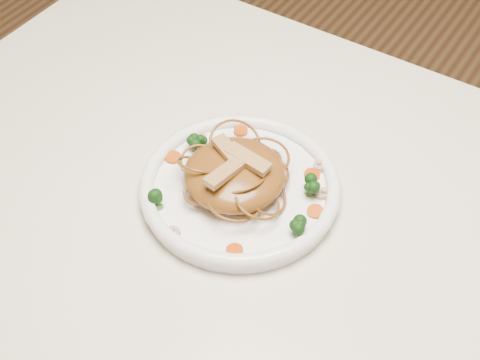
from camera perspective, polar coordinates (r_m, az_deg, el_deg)
The scene contains 19 objects.
table at distance 1.00m, azimuth 3.14°, elevation -6.88°, with size 1.20×0.80×0.75m.
plate at distance 0.95m, azimuth 0.00°, elevation -0.90°, with size 0.27×0.27×0.02m, color white.
noodle_mound at distance 0.93m, azimuth -0.45°, elevation 0.48°, with size 0.14×0.14×0.04m, color brown.
chicken_a at distance 0.91m, azimuth 0.65°, elevation 1.71°, with size 0.06×0.02×0.01m, color tan.
chicken_b at distance 0.92m, azimuth -0.89°, elevation 2.31°, with size 0.06×0.02×0.01m, color tan.
chicken_c at distance 0.89m, azimuth -1.23°, elevation 0.59°, with size 0.06×0.02×0.01m, color tan.
broccoli_0 at distance 0.93m, azimuth 5.72°, elevation -0.46°, with size 0.03×0.03×0.03m, color #0F370B, non-canonical shape.
broccoli_1 at distance 0.98m, azimuth -3.46°, elevation 3.19°, with size 0.02×0.02×0.03m, color #0F370B, non-canonical shape.
broccoli_2 at distance 0.91m, azimuth -6.70°, elevation -1.66°, with size 0.02×0.02×0.03m, color #0F370B, non-canonical shape.
broccoli_3 at distance 0.88m, azimuth 4.77°, elevation -3.64°, with size 0.03×0.03×0.03m, color #0F370B, non-canonical shape.
carrot_0 at distance 0.96m, azimuth 5.86°, elevation 0.44°, with size 0.02×0.02×0.01m, color #BE3C06.
carrot_1 at distance 0.98m, azimuth -5.45°, elevation 1.84°, with size 0.02×0.02×0.01m, color #BE3C06.
carrot_2 at distance 0.91m, azimuth 6.12°, elevation -2.55°, with size 0.02×0.02×0.01m, color #BE3C06.
carrot_3 at distance 1.01m, azimuth 0.06°, elevation 3.99°, with size 0.02×0.02×0.01m, color #BE3C06.
carrot_4 at distance 0.87m, azimuth -0.45°, elevation -5.71°, with size 0.02×0.02×0.01m, color #BE3C06.
mushroom_0 at distance 0.89m, azimuth -5.51°, elevation -4.19°, with size 0.02×0.02×0.01m, color beige.
mushroom_1 at distance 0.94m, azimuth 6.84°, elevation -1.09°, with size 0.02×0.02×0.01m, color beige.
mushroom_2 at distance 1.00m, azimuth -3.18°, elevation 3.44°, with size 0.02×0.02×0.01m, color beige.
mushroom_3 at distance 0.97m, azimuth 6.45°, elevation 1.16°, with size 0.02×0.02×0.01m, color beige.
Camera 1 is at (0.27, -0.52, 1.47)m, focal length 52.60 mm.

